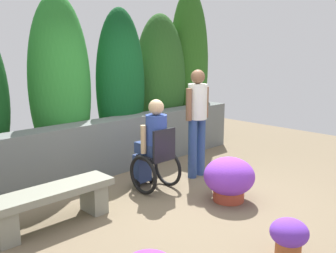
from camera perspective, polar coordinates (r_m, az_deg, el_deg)
name	(u,v)px	position (r m, az deg, el deg)	size (l,w,h in m)	color
ground_plane	(179,201)	(5.17, 1.67, -11.21)	(10.88, 10.88, 0.00)	#70604A
stone_retaining_wall	(107,147)	(6.22, -9.29, -3.04)	(5.78, 0.39, 0.89)	slate
hedge_backdrop	(83,85)	(6.50, -12.84, 6.24)	(6.59, 1.01, 3.28)	#3D742B
stone_bench	(52,201)	(4.59, -17.22, -10.81)	(1.48, 0.41, 0.45)	gray
person_in_wheelchair	(154,148)	(5.38, -2.17, -3.29)	(0.53, 0.66, 1.33)	black
person_standing_companion	(197,116)	(5.89, 4.47, 1.64)	(0.49, 0.30, 1.71)	navy
flower_pot_purple_near	(229,179)	(5.14, 9.27, -7.84)	(0.68, 0.68, 0.60)	#A8412D
flower_pot_terracotta_by_wall	(289,236)	(3.96, 17.92, -15.63)	(0.37, 0.37, 0.41)	#A5542B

